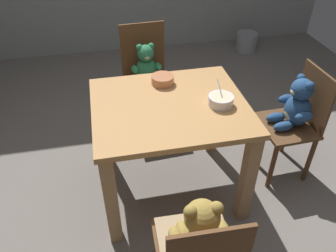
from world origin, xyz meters
name	(u,v)px	position (x,y,z in m)	size (l,w,h in m)	color
ground_plane	(169,188)	(0.00, 0.00, -0.02)	(5.20, 5.20, 0.04)	slate
dining_table	(170,124)	(0.00, 0.00, 0.60)	(0.97, 0.84, 0.75)	#B5814A
teddy_chair_near_right	(295,112)	(0.93, 0.03, 0.54)	(0.38, 0.41, 0.85)	brown
teddy_chair_far_center	(147,71)	(-0.02, 0.87, 0.53)	(0.44, 0.43, 0.91)	brown
teddy_chair_near_front	(199,243)	(-0.05, -0.86, 0.54)	(0.40, 0.42, 0.85)	brown
porridge_bowl_white_near_right	(221,100)	(0.31, -0.07, 0.79)	(0.16, 0.17, 0.14)	silver
porridge_bowl_terracotta_far_center	(163,80)	(0.01, 0.26, 0.78)	(0.15, 0.15, 0.06)	#BF764F
metal_pail	(246,42)	(1.49, 2.15, 0.12)	(0.26, 0.26, 0.24)	#93969B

